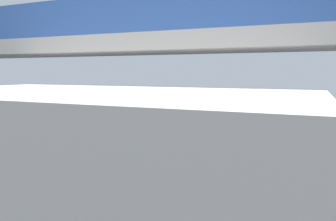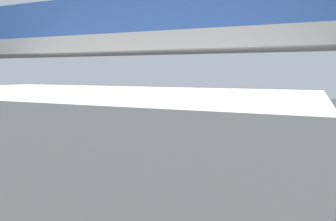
% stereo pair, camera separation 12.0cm
% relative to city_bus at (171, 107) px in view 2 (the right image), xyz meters
% --- Properties ---
extents(ground, '(80.00, 80.00, 0.00)m').
position_rel_city_bus_xyz_m(ground, '(-0.07, 0.99, -1.88)').
color(ground, '#2D3033').
extents(city_bus, '(11.54, 2.85, 3.15)m').
position_rel_city_bus_xyz_m(city_bus, '(0.00, 0.00, 0.00)').
color(city_bus, '#196BB7').
rests_on(city_bus, ground).
extents(parked_van, '(4.80, 2.17, 2.05)m').
position_rel_city_bus_xyz_m(parked_van, '(9.22, 7.68, -0.70)').
color(parked_van, black).
rests_on(parked_van, ground).
extents(bicycle_black, '(1.77, 0.44, 0.96)m').
position_rel_city_bus_xyz_m(bicycle_black, '(10.87, 4.32, -1.51)').
color(bicycle_black, black).
rests_on(bicycle_black, ground).
extents(bicycle_orange, '(1.77, 0.44, 0.96)m').
position_rel_city_bus_xyz_m(bicycle_orange, '(10.41, 5.87, -1.51)').
color(bicycle_orange, black).
rests_on(bicycle_orange, ground).
extents(bicycle_green, '(1.77, 0.44, 0.96)m').
position_rel_city_bus_xyz_m(bicycle_green, '(8.78, 4.40, -1.51)').
color(bicycle_green, black).
rests_on(bicycle_green, ground).
extents(pedestrian, '(0.38, 0.38, 1.79)m').
position_rel_city_bus_xyz_m(pedestrian, '(0.64, 2.68, -1.00)').
color(pedestrian, '#2D2D38').
rests_on(pedestrian, ground).
extents(traffic_sign, '(0.08, 0.60, 2.80)m').
position_rel_city_bus_xyz_m(traffic_sign, '(-7.00, -3.95, 0.01)').
color(traffic_sign, slate).
rests_on(traffic_sign, ground).
extents(lane_dash_leftmost, '(2.00, 0.20, 0.01)m').
position_rel_city_bus_xyz_m(lane_dash_leftmost, '(-6.07, -1.13, -1.88)').
color(lane_dash_leftmost, silver).
rests_on(lane_dash_leftmost, ground).
extents(lane_dash_left, '(2.00, 0.20, 0.01)m').
position_rel_city_bus_xyz_m(lane_dash_left, '(-2.07, -1.13, -1.88)').
color(lane_dash_left, silver).
rests_on(lane_dash_left, ground).
extents(lane_dash_centre, '(2.00, 0.20, 0.01)m').
position_rel_city_bus_xyz_m(lane_dash_centre, '(1.93, -1.13, -1.88)').
color(lane_dash_centre, silver).
rests_on(lane_dash_centre, ground).
extents(lane_dash_right, '(2.00, 0.20, 0.01)m').
position_rel_city_bus_xyz_m(lane_dash_right, '(5.93, -1.13, -1.88)').
color(lane_dash_right, silver).
rests_on(lane_dash_right, ground).
extents(pedestrian_overpass, '(29.57, 2.60, 6.81)m').
position_rel_city_bus_xyz_m(pedestrian_overpass, '(-0.07, 13.73, 3.19)').
color(pedestrian_overpass, '#B2ADA5').
rests_on(pedestrian_overpass, ground).
extents(station_building, '(9.00, 5.04, 4.20)m').
position_rel_city_bus_xyz_m(station_building, '(-5.62, 17.31, 0.22)').
color(station_building, '#B2ADA5').
rests_on(station_building, ground).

